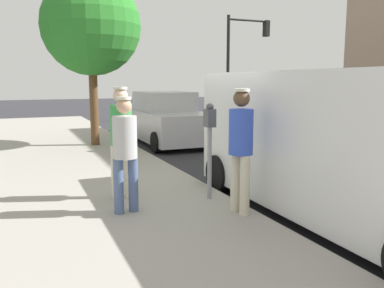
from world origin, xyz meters
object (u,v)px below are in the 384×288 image
object	(u,v)px
parking_meter_near	(210,135)
traffic_light_corner	(243,50)
parked_sedan_behind	(166,120)
fire_hydrant	(126,135)
parked_van	(344,142)
pedestrian_in_gray	(125,148)
pedestrian_in_blue	(241,142)
street_tree	(91,26)
pedestrian_in_green	(121,135)

from	to	relation	value
parking_meter_near	traffic_light_corner	world-z (taller)	traffic_light_corner
parked_sedan_behind	fire_hydrant	distance (m)	2.60
parked_van	pedestrian_in_gray	bearing A→B (deg)	-21.45
pedestrian_in_blue	parked_van	size ratio (longest dim) A/B	0.34
parked_sedan_behind	street_tree	bearing A→B (deg)	11.50
pedestrian_in_blue	street_tree	world-z (taller)	street_tree
parking_meter_near	street_tree	xyz separation A→B (m)	(0.68, -6.30, 2.34)
pedestrian_in_gray	fire_hydrant	bearing A→B (deg)	-104.25
parking_meter_near	pedestrian_in_blue	xyz separation A→B (m)	(-0.10, 0.80, -0.02)
pedestrian_in_gray	pedestrian_in_green	world-z (taller)	pedestrian_in_green
pedestrian_in_gray	pedestrian_in_green	xyz separation A→B (m)	(-0.14, -0.78, 0.08)
traffic_light_corner	fire_hydrant	bearing A→B (deg)	44.34
pedestrian_in_green	fire_hydrant	bearing A→B (deg)	-105.02
pedestrian_in_green	parked_sedan_behind	distance (m)	6.83
parking_meter_near	fire_hydrant	distance (m)	4.94
parking_meter_near	traffic_light_corner	bearing A→B (deg)	-121.94
parking_meter_near	pedestrian_in_blue	size ratio (longest dim) A/B	0.87
pedestrian_in_green	pedestrian_in_blue	size ratio (longest dim) A/B	1.01
pedestrian_in_gray	traffic_light_corner	bearing A→B (deg)	-125.86
traffic_light_corner	fire_hydrant	size ratio (longest dim) A/B	6.05
parked_sedan_behind	street_tree	size ratio (longest dim) A/B	0.92
parking_meter_near	parked_sedan_behind	world-z (taller)	parking_meter_near
pedestrian_in_green	traffic_light_corner	xyz separation A→B (m)	(-9.23, -12.17, 2.35)
parked_sedan_behind	traffic_light_corner	world-z (taller)	traffic_light_corner
pedestrian_in_green	street_tree	xyz separation A→B (m)	(-0.56, -5.67, 2.35)
street_tree	parked_sedan_behind	bearing A→B (deg)	-168.50
pedestrian_in_green	parked_van	xyz separation A→B (m)	(-2.75, 1.92, -0.01)
parking_meter_near	pedestrian_in_green	xyz separation A→B (m)	(1.25, -0.63, -0.01)
parked_van	street_tree	distance (m)	8.25
pedestrian_in_gray	traffic_light_corner	distance (m)	16.17
traffic_light_corner	pedestrian_in_green	bearing A→B (deg)	52.83
parked_sedan_behind	traffic_light_corner	xyz separation A→B (m)	(-6.29, -6.02, 2.77)
pedestrian_in_green	parked_sedan_behind	world-z (taller)	pedestrian_in_green
pedestrian_in_green	street_tree	size ratio (longest dim) A/B	0.37
parking_meter_near	pedestrian_in_blue	distance (m)	0.80
parking_meter_near	traffic_light_corner	size ratio (longest dim) A/B	0.29
parking_meter_near	parked_van	size ratio (longest dim) A/B	0.29
pedestrian_in_green	fire_hydrant	size ratio (longest dim) A/B	2.05
pedestrian_in_blue	parked_van	bearing A→B (deg)	160.70
pedestrian_in_gray	street_tree	world-z (taller)	street_tree
parking_meter_near	street_tree	distance (m)	6.76
pedestrian_in_gray	pedestrian_in_green	bearing A→B (deg)	-99.98
pedestrian_in_gray	pedestrian_in_blue	size ratio (longest dim) A/B	0.94
pedestrian_in_gray	pedestrian_in_blue	bearing A→B (deg)	156.57
pedestrian_in_gray	fire_hydrant	distance (m)	5.25
parked_van	fire_hydrant	bearing A→B (deg)	-75.52
pedestrian_in_gray	parked_sedan_behind	distance (m)	7.60
pedestrian_in_green	parked_sedan_behind	bearing A→B (deg)	-115.49
pedestrian_in_gray	parked_sedan_behind	world-z (taller)	pedestrian_in_gray
pedestrian_in_green	parked_van	world-z (taller)	parked_van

